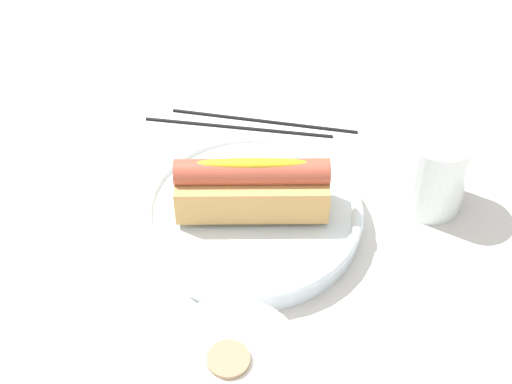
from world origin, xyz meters
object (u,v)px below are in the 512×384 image
object	(u,v)px
chopstick_near	(242,127)
chopstick_far	(267,120)
hotdog_front	(256,186)
water_glass	(438,175)
serving_bowl	(256,215)

from	to	relation	value
chopstick_near	chopstick_far	bearing A→B (deg)	-151.21
hotdog_front	chopstick_near	size ratio (longest dim) A/B	0.69
hotdog_front	water_glass	size ratio (longest dim) A/B	1.68
water_glass	serving_bowl	bearing A→B (deg)	11.47
water_glass	chopstick_far	xyz separation A→B (m)	(0.18, -0.13, -0.04)
serving_bowl	chopstick_far	size ratio (longest dim) A/B	1.02
hotdog_front	chopstick_far	bearing A→B (deg)	-93.52
hotdog_front	chopstick_near	distance (m)	0.16
water_glass	chopstick_near	bearing A→B (deg)	-28.82
hotdog_front	chopstick_far	world-z (taller)	hotdog_front
serving_bowl	chopstick_far	distance (m)	0.16
chopstick_near	chopstick_far	size ratio (longest dim) A/B	1.00
serving_bowl	water_glass	world-z (taller)	water_glass
serving_bowl	water_glass	size ratio (longest dim) A/B	2.50
chopstick_near	chopstick_far	xyz separation A→B (m)	(-0.03, -0.01, 0.00)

